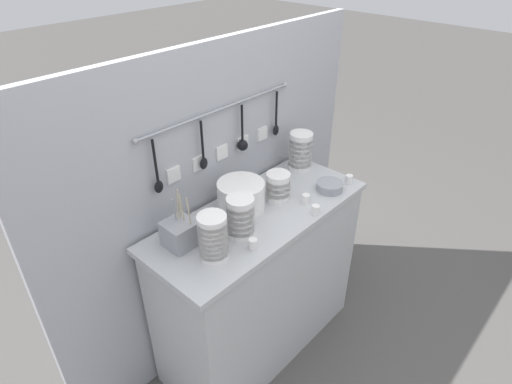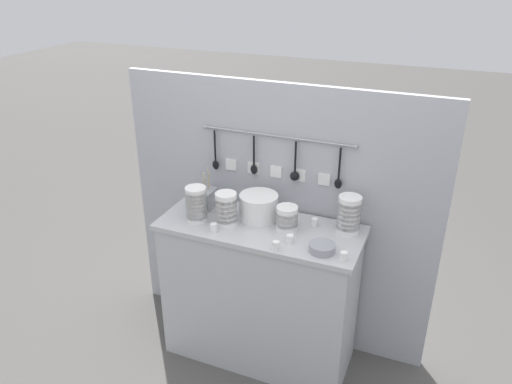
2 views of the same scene
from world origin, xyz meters
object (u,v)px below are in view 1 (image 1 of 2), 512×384
object	(u,v)px
cup_edge_far	(280,178)
cutlery_caddy	(180,233)
bowl_stack_wide_centre	(240,217)
cup_beside_plates	(349,179)
plate_stack	(241,197)
cup_front_right	(315,210)
cup_edge_near	(306,199)
bowl_stack_back_corner	(213,237)
steel_mixing_bowl	(330,186)
bowl_stack_short_front	(300,151)
cup_mid_row	(253,244)
bowl_stack_nested_right	(278,186)

from	to	relation	value
cup_edge_far	cutlery_caddy	bearing A→B (deg)	-177.89
bowl_stack_wide_centre	cup_beside_plates	size ratio (longest dim) A/B	4.11
plate_stack	cup_beside_plates	size ratio (longest dim) A/B	4.75
bowl_stack_wide_centre	cup_front_right	world-z (taller)	bowl_stack_wide_centre
cup_edge_far	cup_edge_near	bearing A→B (deg)	-106.89
bowl_stack_back_corner	steel_mixing_bowl	bearing A→B (deg)	-3.94
bowl_stack_short_front	cup_edge_near	world-z (taller)	bowl_stack_short_front
cutlery_caddy	cup_edge_far	distance (m)	0.70
plate_stack	steel_mixing_bowl	bearing A→B (deg)	-25.49
cup_edge_near	cup_edge_far	xyz separation A→B (m)	(0.07, 0.23, 0.00)
steel_mixing_bowl	cup_beside_plates	world-z (taller)	cup_beside_plates
plate_stack	bowl_stack_wide_centre	bearing A→B (deg)	-136.24
steel_mixing_bowl	cutlery_caddy	world-z (taller)	cutlery_caddy
bowl_stack_back_corner	cup_mid_row	bearing A→B (deg)	-28.84
bowl_stack_back_corner	bowl_stack_nested_right	world-z (taller)	bowl_stack_back_corner
bowl_stack_back_corner	bowl_stack_wide_centre	world-z (taller)	bowl_stack_back_corner
plate_stack	bowl_stack_short_front	bearing A→B (deg)	5.02
bowl_stack_wide_centre	cup_beside_plates	world-z (taller)	bowl_stack_wide_centre
cup_beside_plates	bowl_stack_short_front	bearing A→B (deg)	99.24
plate_stack	cup_mid_row	bearing A→B (deg)	-125.97
bowl_stack_short_front	cup_mid_row	distance (m)	0.76
bowl_stack_wide_centre	cup_front_right	bearing A→B (deg)	-22.39
bowl_stack_back_corner	cup_front_right	world-z (taller)	bowl_stack_back_corner
cup_beside_plates	bowl_stack_wide_centre	bearing A→B (deg)	171.10
bowl_stack_wide_centre	cup_edge_far	xyz separation A→B (m)	(0.48, 0.17, -0.08)
bowl_stack_nested_right	cup_front_right	world-z (taller)	bowl_stack_nested_right
bowl_stack_nested_right	steel_mixing_bowl	bearing A→B (deg)	-30.68
cup_edge_near	bowl_stack_nested_right	bearing A→B (deg)	116.23
bowl_stack_nested_right	steel_mixing_bowl	world-z (taller)	bowl_stack_nested_right
steel_mixing_bowl	cup_beside_plates	bearing A→B (deg)	-17.07
bowl_stack_nested_right	steel_mixing_bowl	xyz separation A→B (m)	(0.25, -0.15, -0.05)
cup_front_right	cup_mid_row	size ratio (longest dim) A/B	1.00
bowl_stack_back_corner	cup_edge_near	distance (m)	0.60
bowl_stack_short_front	cup_mid_row	bearing A→B (deg)	-157.58
bowl_stack_short_front	bowl_stack_nested_right	size ratio (longest dim) A/B	1.51
bowl_stack_back_corner	cup_beside_plates	size ratio (longest dim) A/B	4.37
bowl_stack_back_corner	cup_front_right	size ratio (longest dim) A/B	4.37
steel_mixing_bowl	bowl_stack_wide_centre	bearing A→B (deg)	172.89
steel_mixing_bowl	bowl_stack_short_front	bearing A→B (deg)	73.39
bowl_stack_wide_centre	bowl_stack_back_corner	bearing A→B (deg)	-173.58
cutlery_caddy	cup_edge_far	world-z (taller)	cutlery_caddy
cup_edge_near	cup_mid_row	distance (m)	0.44
cutlery_caddy	bowl_stack_wide_centre	bearing A→B (deg)	-33.29
bowl_stack_back_corner	cup_mid_row	distance (m)	0.19
plate_stack	cup_edge_far	xyz separation A→B (m)	(0.33, 0.03, -0.05)
bowl_stack_wide_centre	cutlery_caddy	size ratio (longest dim) A/B	0.75
cup_front_right	cup_mid_row	distance (m)	0.40
cutlery_caddy	cup_beside_plates	bearing A→B (deg)	-15.39
bowl_stack_nested_right	cup_mid_row	distance (m)	0.42
cutlery_caddy	bowl_stack_back_corner	bearing A→B (deg)	-76.07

